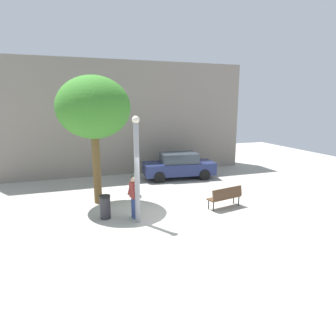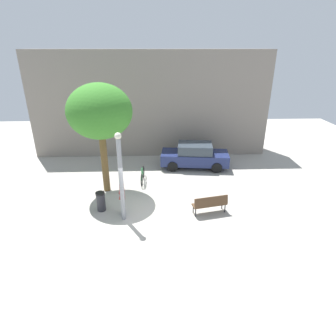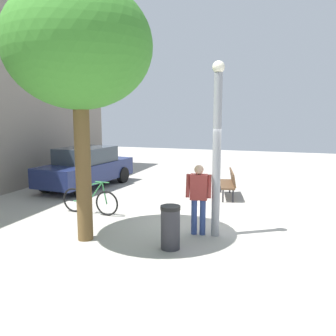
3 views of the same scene
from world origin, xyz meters
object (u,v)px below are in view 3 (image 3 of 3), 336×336
lamppost (217,145)px  trash_bin (170,227)px  bicycle_green (90,201)px  parked_car_navy (86,167)px  park_bench (229,182)px  plaza_tree (79,48)px  person_by_lamppost (199,195)px

lamppost → trash_bin: bearing=146.3°
lamppost → bicycle_green: 4.17m
parked_car_navy → trash_bin: parked_car_navy is taller
park_bench → plaza_tree: 6.77m
lamppost → trash_bin: lamppost is taller
park_bench → person_by_lamppost: bearing=178.1°
person_by_lamppost → park_bench: size_ratio=1.00×
lamppost → trash_bin: size_ratio=4.27×
bicycle_green → trash_bin: bicycle_green is taller
park_bench → trash_bin: (-5.04, 0.49, -0.07)m
person_by_lamppost → plaza_tree: size_ratio=0.30×
lamppost → bicycle_green: size_ratio=2.21×
park_bench → plaza_tree: (-5.10, 2.50, 3.67)m
person_by_lamppost → trash_bin: size_ratio=1.78×
plaza_tree → bicycle_green: plaza_tree is taller
lamppost → plaza_tree: bearing=113.2°
plaza_tree → trash_bin: (0.06, -2.01, -3.74)m
trash_bin → person_by_lamppost: bearing=-18.5°
person_by_lamppost → trash_bin: (-1.06, 0.36, -0.49)m
park_bench → trash_bin: bearing=174.4°
bicycle_green → parked_car_navy: 3.82m
person_by_lamppost → parked_car_navy: 6.66m
bicycle_green → park_bench: bearing=-46.9°
park_bench → parked_car_navy: 5.50m
person_by_lamppost → park_bench: person_by_lamppost is taller
park_bench → plaza_tree: plaza_tree is taller
parked_car_navy → bicycle_green: bearing=-147.8°
person_by_lamppost → trash_bin: person_by_lamppost is taller
person_by_lamppost → trash_bin: 1.22m
bicycle_green → parked_car_navy: bearing=32.2°
plaza_tree → bicycle_green: bearing=27.2°
bicycle_green → trash_bin: 3.48m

